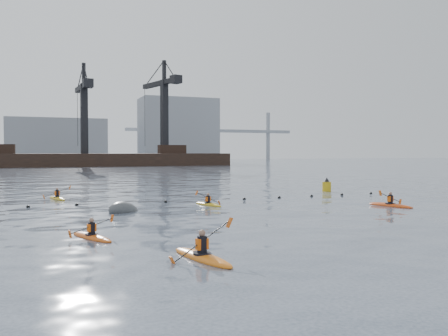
{
  "coord_description": "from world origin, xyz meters",
  "views": [
    {
      "loc": [
        -10.27,
        -10.16,
        3.6
      ],
      "look_at": [
        -1.93,
        11.23,
        2.8
      ],
      "focal_mm": 38.0,
      "sensor_mm": 36.0,
      "label": 1
    }
  ],
  "objects_px": {
    "kayaker_2": "(92,236)",
    "kayaker_3": "(208,204)",
    "nav_buoy": "(327,186)",
    "mooring_buoy": "(124,212)",
    "kayaker_5": "(57,198)",
    "kayaker_4": "(390,205)",
    "kayaker_0": "(202,256)"
  },
  "relations": [
    {
      "from": "kayaker_3",
      "to": "kayaker_5",
      "type": "relative_size",
      "value": 0.94
    },
    {
      "from": "kayaker_5",
      "to": "mooring_buoy",
      "type": "height_order",
      "value": "kayaker_5"
    },
    {
      "from": "kayaker_0",
      "to": "kayaker_2",
      "type": "bearing_deg",
      "value": 107.29
    },
    {
      "from": "kayaker_4",
      "to": "kayaker_0",
      "type": "bearing_deg",
      "value": 17.36
    },
    {
      "from": "kayaker_2",
      "to": "mooring_buoy",
      "type": "relative_size",
      "value": 1.27
    },
    {
      "from": "nav_buoy",
      "to": "kayaker_5",
      "type": "bearing_deg",
      "value": 176.58
    },
    {
      "from": "kayaker_3",
      "to": "kayaker_2",
      "type": "bearing_deg",
      "value": -146.66
    },
    {
      "from": "kayaker_0",
      "to": "mooring_buoy",
      "type": "bearing_deg",
      "value": 78.81
    },
    {
      "from": "kayaker_3",
      "to": "kayaker_0",
      "type": "bearing_deg",
      "value": -125.44
    },
    {
      "from": "mooring_buoy",
      "to": "kayaker_3",
      "type": "bearing_deg",
      "value": 13.52
    },
    {
      "from": "kayaker_2",
      "to": "kayaker_3",
      "type": "bearing_deg",
      "value": 25.82
    },
    {
      "from": "kayaker_3",
      "to": "mooring_buoy",
      "type": "relative_size",
      "value": 1.24
    },
    {
      "from": "nav_buoy",
      "to": "mooring_buoy",
      "type": "bearing_deg",
      "value": -157.8
    },
    {
      "from": "kayaker_2",
      "to": "mooring_buoy",
      "type": "bearing_deg",
      "value": 49.25
    },
    {
      "from": "kayaker_5",
      "to": "mooring_buoy",
      "type": "distance_m",
      "value": 9.97
    },
    {
      "from": "kayaker_0",
      "to": "nav_buoy",
      "type": "xyz_separation_m",
      "value": [
        19.18,
        21.55,
        0.33
      ]
    },
    {
      "from": "kayaker_2",
      "to": "nav_buoy",
      "type": "xyz_separation_m",
      "value": [
        22.23,
        16.28,
        0.34
      ]
    },
    {
      "from": "kayaker_2",
      "to": "kayaker_4",
      "type": "distance_m",
      "value": 20.05
    },
    {
      "from": "kayaker_4",
      "to": "nav_buoy",
      "type": "height_order",
      "value": "nav_buoy"
    },
    {
      "from": "kayaker_5",
      "to": "kayaker_2",
      "type": "bearing_deg",
      "value": -103.22
    },
    {
      "from": "kayaker_0",
      "to": "kayaker_4",
      "type": "bearing_deg",
      "value": 18.56
    },
    {
      "from": "kayaker_5",
      "to": "nav_buoy",
      "type": "distance_m",
      "value": 23.06
    },
    {
      "from": "kayaker_2",
      "to": "nav_buoy",
      "type": "height_order",
      "value": "nav_buoy"
    },
    {
      "from": "kayaker_2",
      "to": "nav_buoy",
      "type": "distance_m",
      "value": 27.56
    },
    {
      "from": "kayaker_0",
      "to": "mooring_buoy",
      "type": "xyz_separation_m",
      "value": [
        -0.37,
        13.57,
        -0.11
      ]
    },
    {
      "from": "kayaker_0",
      "to": "kayaker_5",
      "type": "xyz_separation_m",
      "value": [
        -3.83,
        22.93,
        -0.01
      ]
    },
    {
      "from": "mooring_buoy",
      "to": "nav_buoy",
      "type": "distance_m",
      "value": 21.12
    },
    {
      "from": "kayaker_2",
      "to": "kayaker_4",
      "type": "relative_size",
      "value": 0.88
    },
    {
      "from": "kayaker_3",
      "to": "kayaker_5",
      "type": "bearing_deg",
      "value": 124.2
    },
    {
      "from": "kayaker_2",
      "to": "kayaker_5",
      "type": "xyz_separation_m",
      "value": [
        -0.78,
        17.65,
        0.0
      ]
    },
    {
      "from": "kayaker_4",
      "to": "nav_buoy",
      "type": "bearing_deg",
      "value": -117.33
    },
    {
      "from": "kayaker_3",
      "to": "kayaker_4",
      "type": "bearing_deg",
      "value": -39.78
    }
  ]
}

